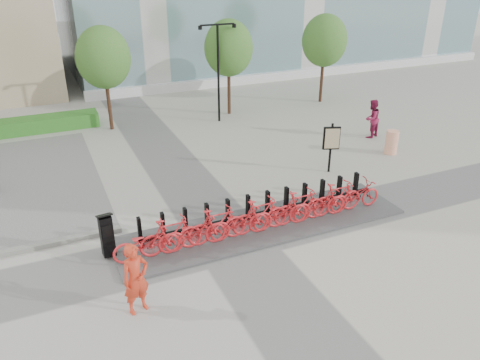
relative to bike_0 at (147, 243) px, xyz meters
name	(u,v)px	position (x,y,z in m)	size (l,w,h in m)	color
ground	(230,239)	(2.60, 0.05, -0.59)	(120.00, 120.00, 0.00)	#A6A38E
hedge_b	(36,124)	(-2.40, 13.25, -0.24)	(6.00, 1.20, 0.70)	#2E6E23
tree_1	(103,58)	(1.10, 12.05, 3.00)	(2.60, 2.60, 5.10)	#54311C
tree_2	(229,48)	(7.60, 12.05, 3.00)	(2.60, 2.60, 5.10)	#54311C
tree_3	(325,41)	(13.60, 12.05, 3.00)	(2.60, 2.60, 5.10)	#54311C
streetlamp	(218,62)	(6.60, 11.05, 2.54)	(2.00, 0.20, 5.00)	black
dock_pad	(263,225)	(3.90, 0.35, -0.55)	(9.60, 2.40, 0.08)	#474747
dock_rail_posts	(259,206)	(3.96, 0.82, -0.09)	(8.02, 0.50, 0.85)	black
bike_0	(147,243)	(0.00, 0.00, 0.00)	(0.68, 1.95, 1.03)	red
bike_1	(171,236)	(0.72, 0.00, 0.06)	(0.54, 1.89, 1.14)	red
bike_2	(195,232)	(1.44, 0.00, 0.00)	(0.68, 1.95, 1.03)	red
bike_3	(217,225)	(2.16, 0.00, 0.06)	(0.54, 1.89, 1.14)	red
bike_4	(239,222)	(2.88, 0.00, 0.00)	(0.68, 1.95, 1.03)	red
bike_5	(260,215)	(3.60, 0.00, 0.06)	(0.54, 1.89, 1.14)	red
bike_6	(280,212)	(4.32, 0.00, 0.00)	(0.68, 1.95, 1.03)	red
bike_7	(300,206)	(5.04, 0.00, 0.06)	(0.54, 1.89, 1.14)	red
bike_8	(319,204)	(5.76, 0.00, 0.00)	(0.68, 1.95, 1.03)	red
bike_9	(337,198)	(6.48, 0.00, 0.06)	(0.54, 1.89, 1.14)	red
bike_10	(355,195)	(7.20, 0.00, 0.00)	(0.68, 1.95, 1.03)	red
kiosk	(107,235)	(-0.99, 0.61, 0.16)	(0.46, 0.40, 1.40)	black
worker_red	(136,279)	(-0.72, -2.00, 0.36)	(0.69, 0.45, 1.90)	red
pedestrian	(372,119)	(12.40, 5.76, 0.34)	(0.90, 0.70, 1.86)	maroon
construction_barrel	(392,142)	(11.90, 3.66, -0.06)	(0.55, 0.55, 1.06)	orange
map_sign	(331,140)	(8.27, 3.12, 0.77)	(0.66, 0.33, 2.06)	black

